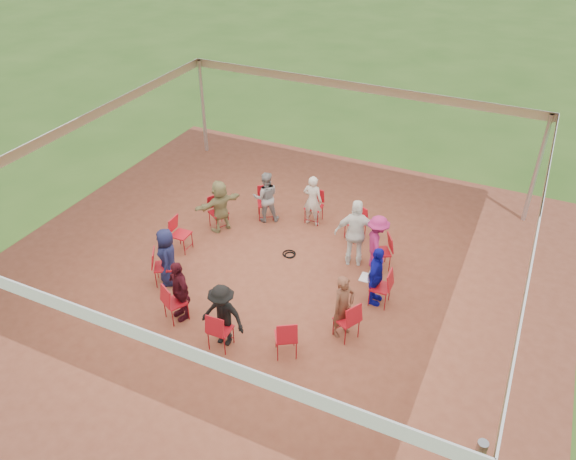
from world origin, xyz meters
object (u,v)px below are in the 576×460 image
at_px(laptop, 368,276).
at_px(person_seated_8, 343,307).
at_px(person_seated_4, 220,206).
at_px(cable_coil, 289,254).
at_px(person_seated_1, 377,243).
at_px(chair_1, 381,252).
at_px(chair_0, 380,287).
at_px(chair_9, 220,330).
at_px(person_seated_3, 266,197).
at_px(chair_5, 218,213).
at_px(person_seated_0, 376,276).
at_px(chair_6, 181,235).
at_px(person_seated_7, 223,316).
at_px(chair_2, 356,224).
at_px(person_seated_6, 179,290).
at_px(chair_8, 176,302).
at_px(chair_4, 266,203).
at_px(person_seated_5, 167,257).
at_px(chair_11, 347,320).
at_px(standing_person, 356,233).
at_px(chair_7, 163,267).
at_px(chair_3, 314,207).
at_px(chair_10, 286,337).
at_px(person_seated_2, 313,201).

bearing_deg(laptop, person_seated_8, 172.40).
relative_size(person_seated_4, cable_coil, 3.68).
bearing_deg(person_seated_4, person_seated_1, 120.00).
relative_size(chair_1, person_seated_1, 0.64).
height_order(chair_0, person_seated_4, person_seated_4).
height_order(chair_9, person_seated_3, person_seated_3).
distance_m(chair_5, person_seated_0, 4.74).
xyz_separation_m(chair_6, person_seated_3, (1.25, 2.11, 0.26)).
xyz_separation_m(chair_5, person_seated_7, (2.28, -3.58, 0.26)).
distance_m(chair_2, person_seated_6, 4.90).
bearing_deg(person_seated_6, chair_8, -90.00).
distance_m(chair_0, person_seated_0, 0.29).
height_order(chair_8, person_seated_4, person_seated_4).
height_order(chair_1, chair_4, same).
distance_m(person_seated_0, person_seated_5, 4.61).
xyz_separation_m(person_seated_5, person_seated_8, (4.14, 0.12, 0.00)).
relative_size(person_seated_0, person_seated_1, 1.00).
bearing_deg(person_seated_7, chair_11, 27.57).
relative_size(chair_11, person_seated_5, 0.64).
distance_m(person_seated_4, standing_person, 3.64).
bearing_deg(cable_coil, chair_1, 12.21).
height_order(standing_person, cable_coil, standing_person).
bearing_deg(chair_7, chair_5, 150.00).
bearing_deg(person_seated_8, chair_8, 136.40).
height_order(chair_3, chair_10, same).
height_order(person_seated_0, person_seated_3, same).
distance_m(chair_10, person_seated_6, 2.46).
xyz_separation_m(chair_0, laptop, (-0.28, -0.01, 0.22)).
relative_size(chair_1, person_seated_5, 0.64).
distance_m(chair_11, laptop, 1.27).
xyz_separation_m(chair_7, chair_11, (4.34, 0.13, 0.00)).
bearing_deg(chair_8, person_seated_0, 60.81).
relative_size(chair_9, person_seated_3, 0.64).
distance_m(person_seated_3, person_seated_7, 4.61).
xyz_separation_m(chair_4, person_seated_5, (-0.72, -3.39, 0.26)).
distance_m(person_seated_5, person_seated_7, 2.39).
xyz_separation_m(chair_10, person_seated_6, (-2.45, 0.03, 0.26)).
xyz_separation_m(person_seated_4, laptop, (4.33, -1.07, -0.05)).
bearing_deg(chair_8, person_seated_4, 133.60).
bearing_deg(person_seated_2, laptop, 133.01).
height_order(chair_0, chair_9, same).
bearing_deg(chair_5, chair_8, 45.00).
bearing_deg(person_seated_4, chair_3, 152.43).
bearing_deg(chair_5, person_seated_6, 46.40).
height_order(person_seated_1, person_seated_7, same).
height_order(person_seated_3, cable_coil, person_seated_3).
bearing_deg(chair_2, person_seated_6, 90.00).
bearing_deg(chair_2, person_seated_4, 46.40).
bearing_deg(person_seated_7, person_seated_3, 105.00).
distance_m(chair_3, person_seated_5, 4.25).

